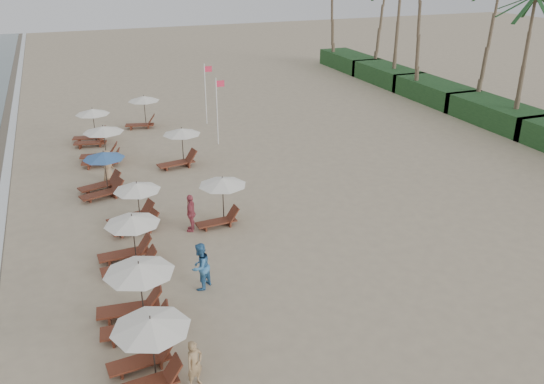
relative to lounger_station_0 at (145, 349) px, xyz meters
name	(u,v)px	position (x,y,z in m)	size (l,w,h in m)	color
ground	(303,283)	(6.46, 3.08, -1.10)	(160.00, 160.00, 0.00)	tan
foam_line	(0,222)	(-4.74, 13.08, -1.09)	(0.50, 140.00, 0.02)	white
shrub_hedge	(497,114)	(28.46, 17.58, -0.30)	(3.20, 53.00, 1.60)	#193D1C
lounger_station_0	(145,349)	(0.00, 0.00, 0.00)	(2.63, 2.36, 2.11)	brown
lounger_station_1	(133,298)	(0.06, 2.76, 0.01)	(2.83, 2.38, 2.38)	brown
lounger_station_2	(128,243)	(0.43, 6.83, -0.06)	(2.66, 2.22, 2.21)	brown
lounger_station_3	(133,207)	(1.14, 10.28, -0.09)	(2.65, 2.40, 2.16)	brown
lounger_station_4	(101,176)	(0.14, 14.77, -0.06)	(2.67, 2.53, 2.31)	brown
lounger_station_5	(100,146)	(0.61, 19.61, -0.01)	(2.84, 2.40, 2.26)	brown
lounger_station_6	(90,128)	(0.35, 23.62, -0.01)	(2.67, 2.35, 2.35)	brown
inland_station_0	(220,196)	(4.96, 9.18, 0.31)	(2.63, 2.24, 2.22)	brown
inland_station_1	(179,146)	(4.86, 17.43, 0.17)	(2.89, 2.24, 2.22)	brown
inland_station_2	(142,109)	(4.15, 26.25, 0.25)	(2.76, 2.24, 2.22)	brown
beachgoer_near	(195,364)	(1.26, -0.78, -0.34)	(0.56, 0.37, 1.53)	#9E7D55
beachgoer_mid_a	(200,266)	(2.73, 4.21, -0.17)	(0.91, 0.71, 1.87)	teal
beachgoer_far_a	(191,213)	(3.53, 9.01, -0.21)	(1.04, 0.43, 1.78)	#AB4450
beachgoer_far_b	(108,166)	(0.67, 16.56, -0.21)	(0.87, 0.57, 1.78)	#9F7C56
flag_pole_near	(217,108)	(8.17, 20.59, 1.34)	(0.60, 0.08, 4.39)	silver
flag_pole_far	(206,91)	(8.70, 25.42, 1.34)	(0.60, 0.08, 4.41)	silver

